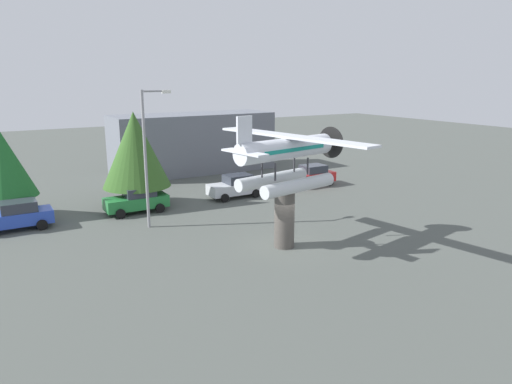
# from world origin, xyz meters

# --- Properties ---
(ground_plane) EXTENTS (140.00, 140.00, 0.00)m
(ground_plane) POSITION_xyz_m (0.00, 0.00, 0.00)
(ground_plane) COLOR #4C514C
(display_pedestal) EXTENTS (1.10, 1.10, 3.27)m
(display_pedestal) POSITION_xyz_m (0.00, 0.00, 1.64)
(display_pedestal) COLOR #4C4742
(display_pedestal) RESTS_ON ground
(floatplane_monument) EXTENTS (7.12, 10.43, 4.00)m
(floatplane_monument) POSITION_xyz_m (0.13, 0.02, 4.94)
(floatplane_monument) COLOR silver
(floatplane_monument) RESTS_ON display_pedestal
(car_near_blue) EXTENTS (4.20, 2.02, 1.76)m
(car_near_blue) POSITION_xyz_m (-12.30, 10.85, 0.88)
(car_near_blue) COLOR #2847B7
(car_near_blue) RESTS_ON ground
(car_mid_green) EXTENTS (4.20, 2.02, 1.76)m
(car_mid_green) POSITION_xyz_m (-4.86, 10.75, 0.88)
(car_mid_green) COLOR #237A38
(car_mid_green) RESTS_ON ground
(car_far_silver) EXTENTS (4.20, 2.02, 1.76)m
(car_far_silver) POSITION_xyz_m (2.92, 10.91, 0.88)
(car_far_silver) COLOR silver
(car_far_silver) RESTS_ON ground
(car_distant_red) EXTENTS (4.20, 2.02, 1.76)m
(car_distant_red) POSITION_xyz_m (10.39, 11.13, 0.88)
(car_distant_red) COLOR red
(car_distant_red) RESTS_ON ground
(streetlight_primary) EXTENTS (1.84, 0.28, 8.36)m
(streetlight_primary) POSITION_xyz_m (-5.07, 7.14, 4.82)
(streetlight_primary) COLOR gray
(streetlight_primary) RESTS_ON ground
(storefront_building) EXTENTS (15.47, 5.15, 5.62)m
(storefront_building) POSITION_xyz_m (4.29, 22.00, 2.81)
(storefront_building) COLOR slate
(storefront_building) RESTS_ON ground
(tree_west) EXTENTS (3.89, 3.89, 5.88)m
(tree_west) POSITION_xyz_m (-12.55, 13.45, 3.71)
(tree_west) COLOR brown
(tree_west) RESTS_ON ground
(tree_east) EXTENTS (4.73, 4.73, 6.77)m
(tree_east) POSITION_xyz_m (-4.37, 12.12, 4.13)
(tree_east) COLOR brown
(tree_east) RESTS_ON ground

